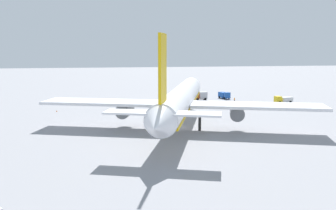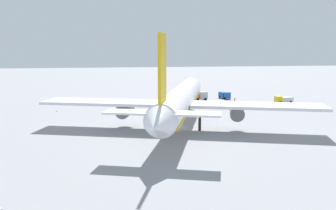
{
  "view_description": "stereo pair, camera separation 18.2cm",
  "coord_description": "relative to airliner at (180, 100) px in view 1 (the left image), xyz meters",
  "views": [
    {
      "loc": [
        -88.4,
        18.44,
        19.92
      ],
      "look_at": [
        -3.05,
        3.77,
        6.34
      ],
      "focal_mm": 38.62,
      "sensor_mm": 36.0,
      "label": 1
    },
    {
      "loc": [
        -88.44,
        18.26,
        19.92
      ],
      "look_at": [
        -3.05,
        3.77,
        6.34
      ],
      "focal_mm": 38.62,
      "sensor_mm": 36.0,
      "label": 2
    }
  ],
  "objects": [
    {
      "name": "ground_plane",
      "position": [
        1.19,
        -0.47,
        -7.2
      ],
      "size": [
        600.0,
        600.0,
        0.0
      ],
      "primitive_type": "plane",
      "color": "gray"
    },
    {
      "name": "airliner",
      "position": [
        0.0,
        0.0,
        0.0
      ],
      "size": [
        67.8,
        68.11,
        22.54
      ],
      "color": "white",
      "rests_on": "ground"
    },
    {
      "name": "service_truck_0",
      "position": [
        48.55,
        -18.55,
        -5.52
      ],
      "size": [
        2.48,
        4.79,
        3.14
      ],
      "color": "#BF4C14",
      "rests_on": "ground"
    },
    {
      "name": "service_truck_1",
      "position": [
        35.43,
        -46.26,
        -5.83
      ],
      "size": [
        3.12,
        7.1,
        2.63
      ],
      "color": "yellow",
      "rests_on": "ground"
    },
    {
      "name": "service_truck_2",
      "position": [
        50.48,
        -28.59,
        -5.72
      ],
      "size": [
        6.08,
        3.6,
        2.74
      ],
      "color": "#194CA5",
      "rests_on": "ground"
    },
    {
      "name": "ground_worker_2",
      "position": [
        46.67,
        -10.8,
        -6.32
      ],
      "size": [
        0.52,
        0.52,
        1.74
      ],
      "color": "navy",
      "rests_on": "ground"
    },
    {
      "name": "ground_worker_3",
      "position": [
        40.67,
        -29.33,
        -6.33
      ],
      "size": [
        0.43,
        0.43,
        1.72
      ],
      "color": "#3F3F47",
      "rests_on": "ground"
    },
    {
      "name": "traffic_cone_1",
      "position": [
        30.22,
        33.72,
        -6.93
      ],
      "size": [
        0.36,
        0.36,
        0.55
      ],
      "primitive_type": "cone",
      "color": "orange",
      "rests_on": "ground"
    }
  ]
}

